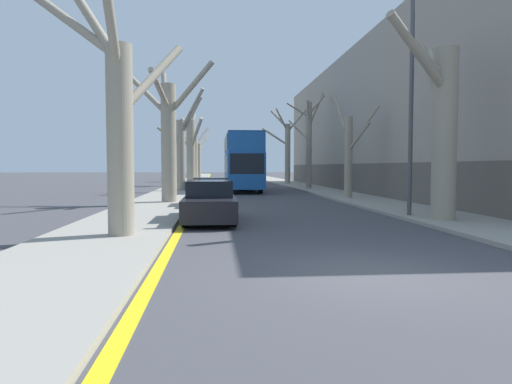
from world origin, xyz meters
The scene contains 19 objects.
ground_plane centered at (0.00, 0.00, 0.00)m, with size 300.00×300.00×0.00m, color #424247.
sidewalk_left centered at (-5.59, 50.00, 0.06)m, with size 3.27×120.00×0.12m, color gray.
sidewalk_right centered at (5.59, 50.00, 0.06)m, with size 3.27×120.00×0.12m, color gray.
building_facade_right centered at (12.21, 26.28, 5.28)m, with size 10.08×45.52×10.58m.
kerb_line_stripe centered at (-3.77, 50.00, 0.00)m, with size 0.24×120.00×0.01m, color yellow.
street_tree_left_0 centered at (-5.26, 4.50, 3.25)m, with size 4.02×3.55×7.70m.
street_tree_left_1 centered at (-5.05, 15.80, 3.57)m, with size 4.65×4.34×7.25m.
street_tree_left_2 centered at (-5.14, 26.97, 3.28)m, with size 3.60×3.74×7.55m.
street_tree_left_3 centered at (-5.08, 38.97, 3.72)m, with size 2.52×4.55×7.44m.
street_tree_left_4 centered at (-5.24, 51.15, 3.18)m, with size 3.26×3.65×7.06m.
street_tree_left_5 centered at (-5.11, 62.24, 3.29)m, with size 4.27×3.56×6.93m.
street_tree_right_0 centered at (4.92, 7.10, 3.42)m, with size 3.77×4.76×6.56m.
street_tree_right_1 centered at (5.10, 18.34, 2.85)m, with size 2.08×3.92×6.67m.
street_tree_right_2 centered at (5.16, 30.01, 4.12)m, with size 3.38×3.02×8.29m.
street_tree_right_3 centered at (5.06, 40.96, 3.85)m, with size 5.16×2.03×8.36m.
double_decker_bus centered at (-0.54, 27.98, 2.47)m, with size 2.60×10.40×4.36m.
parked_car_0 centered at (-2.89, 8.02, 0.68)m, with size 1.74×4.51×1.42m.
parked_car_1 centered at (-2.89, 13.84, 0.66)m, with size 1.82×4.01×1.38m.
lamp_post centered at (4.35, 8.45, 4.95)m, with size 1.40×0.20×8.96m.
Camera 1 is at (-2.72, -7.74, 1.90)m, focal length 32.00 mm.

